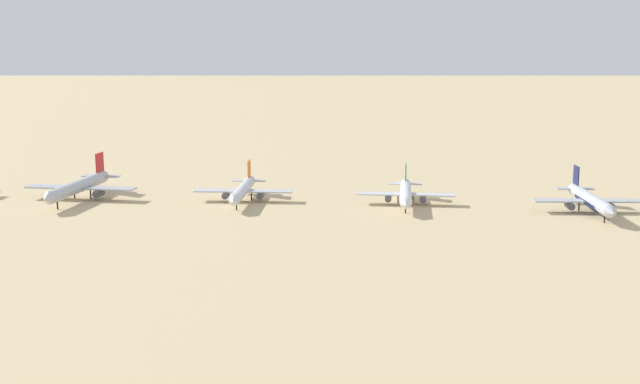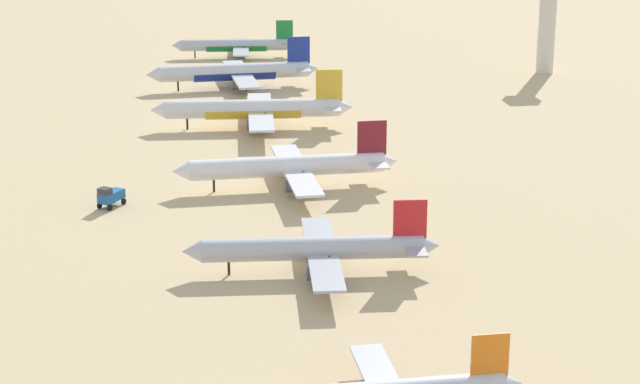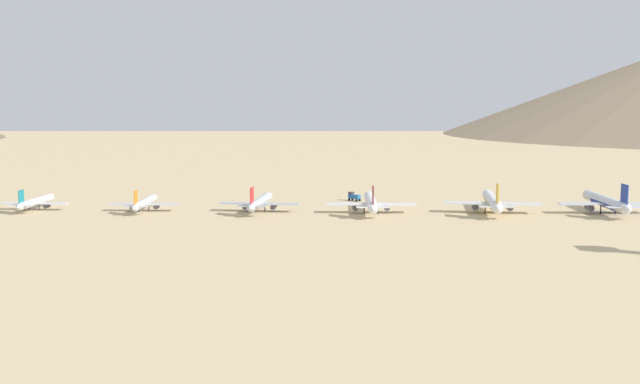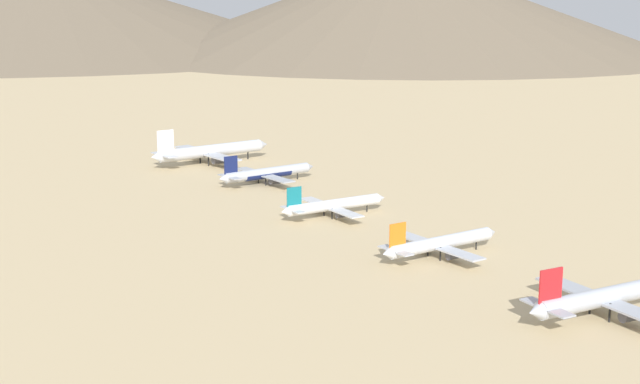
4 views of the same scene
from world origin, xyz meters
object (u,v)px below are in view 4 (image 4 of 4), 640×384
at_px(parked_jet_6, 333,205).
at_px(parked_jet_7, 267,173).
at_px(parked_jet_4, 608,297).
at_px(parked_jet_8, 210,151).
at_px(parked_jet_5, 440,243).

bearing_deg(parked_jet_6, parked_jet_7, 81.99).
xyz_separation_m(parked_jet_4, parked_jet_7, (6.80, 137.30, -0.40)).
distance_m(parked_jet_4, parked_jet_8, 177.88).
xyz_separation_m(parked_jet_6, parked_jet_7, (6.61, 46.99, 0.21)).
relative_size(parked_jet_5, parked_jet_7, 0.95).
height_order(parked_jet_5, parked_jet_7, parked_jet_7).
relative_size(parked_jet_5, parked_jet_6, 1.03).
relative_size(parked_jet_6, parked_jet_7, 0.93).
height_order(parked_jet_4, parked_jet_6, parked_jet_4).
height_order(parked_jet_4, parked_jet_8, parked_jet_8).
bearing_deg(parked_jet_8, parked_jet_5, -93.42).
bearing_deg(parked_jet_8, parked_jet_7, -90.31).
relative_size(parked_jet_5, parked_jet_8, 0.72).
distance_m(parked_jet_4, parked_jet_7, 137.47).
bearing_deg(parked_jet_6, parked_jet_5, -91.34).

